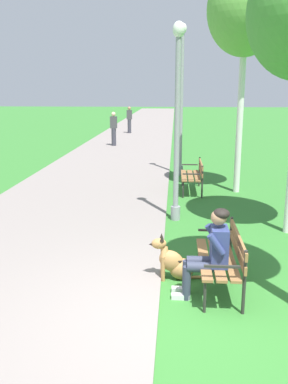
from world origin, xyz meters
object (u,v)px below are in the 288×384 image
(birch_tree_third, at_px, (246,10))
(park_bench_mid, at_px, (194,173))
(person_seated_on_near_bench, at_px, (211,250))
(pedestrian_further_distant, at_px, (129,120))
(park_bench_near, at_px, (224,255))
(dog_shepherd, at_px, (175,263))
(pedestrian_distant, at_px, (114,129))
(lamp_post_near, at_px, (177,122))
(lamp_post_mid, at_px, (181,99))

(birch_tree_third, bearing_deg, park_bench_mid, -175.83)
(person_seated_on_near_bench, xyz_separation_m, birch_tree_third, (1.19, 6.15, 3.96))
(pedestrian_further_distant, bearing_deg, park_bench_mid, -77.39)
(park_bench_near, relative_size, pedestrian_further_distant, 0.91)
(park_bench_near, distance_m, birch_tree_third, 7.26)
(park_bench_mid, relative_size, dog_shepherd, 1.80)
(park_bench_mid, relative_size, pedestrian_distant, 0.91)
(person_seated_on_near_bench, bearing_deg, birch_tree_third, 79.01)
(birch_tree_third, distance_m, pedestrian_further_distant, 16.06)
(lamp_post_near, relative_size, birch_tree_third, 0.69)
(park_bench_mid, height_order, lamp_post_near, lamp_post_near)
(park_bench_near, bearing_deg, lamp_post_near, 101.78)
(lamp_post_near, distance_m, birch_tree_third, 4.05)
(lamp_post_near, bearing_deg, person_seated_on_near_bench, -82.41)
(park_bench_near, xyz_separation_m, pedestrian_further_distant, (-3.54, 20.82, 0.33))
(dog_shepherd, distance_m, lamp_post_mid, 8.13)
(park_bench_near, distance_m, person_seated_on_near_bench, 0.37)
(birch_tree_third, bearing_deg, lamp_post_mid, 124.57)
(birch_tree_third, height_order, pedestrian_distant, birch_tree_third)
(pedestrian_distant, distance_m, pedestrian_further_distant, 5.95)
(park_bench_near, xyz_separation_m, pedestrian_distant, (-3.66, 14.87, 0.33))
(park_bench_near, height_order, dog_shepherd, park_bench_near)
(person_seated_on_near_bench, relative_size, pedestrian_distant, 0.76)
(park_bench_near, bearing_deg, park_bench_mid, 91.74)
(park_bench_mid, height_order, pedestrian_distant, pedestrian_distant)
(dog_shepherd, bearing_deg, birch_tree_third, 73.52)
(park_bench_near, distance_m, park_bench_mid, 5.81)
(pedestrian_further_distant, bearing_deg, person_seated_on_near_bench, -81.03)
(person_seated_on_near_bench, bearing_deg, pedestrian_distant, 102.86)
(park_bench_mid, xyz_separation_m, pedestrian_further_distant, (-3.36, 15.02, 0.33))
(pedestrian_distant, bearing_deg, pedestrian_further_distant, 88.79)
(park_bench_mid, xyz_separation_m, dog_shepherd, (-0.50, -5.55, -0.25))
(park_bench_near, distance_m, pedestrian_further_distant, 21.12)
(dog_shepherd, distance_m, lamp_post_near, 3.48)
(lamp_post_near, relative_size, pedestrian_distant, 2.44)
(dog_shepherd, distance_m, pedestrian_further_distant, 20.77)
(park_bench_near, height_order, person_seated_on_near_bench, person_seated_on_near_bench)
(lamp_post_mid, xyz_separation_m, pedestrian_further_distant, (-3.00, 12.73, -1.57))
(person_seated_on_near_bench, height_order, dog_shepherd, person_seated_on_near_bench)
(birch_tree_third, bearing_deg, pedestrian_distant, 117.36)
(lamp_post_near, bearing_deg, park_bench_mid, 79.21)
(person_seated_on_near_bench, bearing_deg, park_bench_near, 51.16)
(park_bench_mid, distance_m, person_seated_on_near_bench, 6.06)
(park_bench_mid, height_order, dog_shepherd, park_bench_mid)
(park_bench_mid, bearing_deg, pedestrian_further_distant, 102.61)
(park_bench_near, relative_size, lamp_post_near, 0.37)
(park_bench_mid, bearing_deg, lamp_post_near, -100.79)
(pedestrian_distant, bearing_deg, dog_shepherd, -78.47)
(park_bench_mid, relative_size, lamp_post_near, 0.37)
(person_seated_on_near_bench, xyz_separation_m, lamp_post_mid, (-0.32, 8.35, 1.73))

